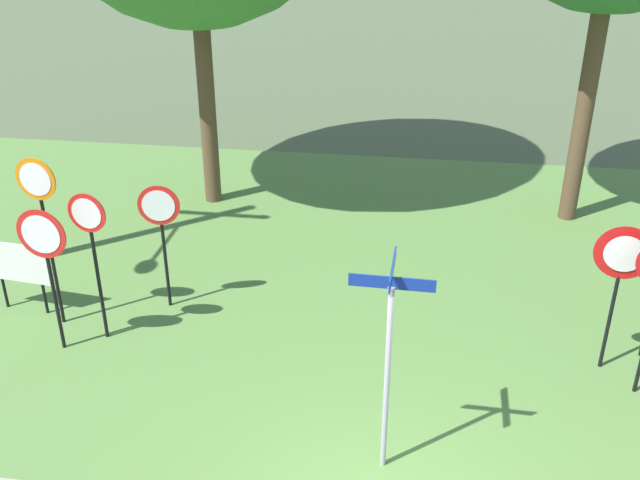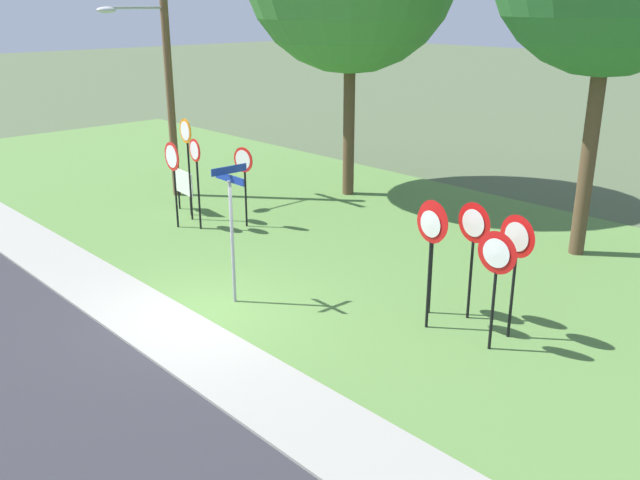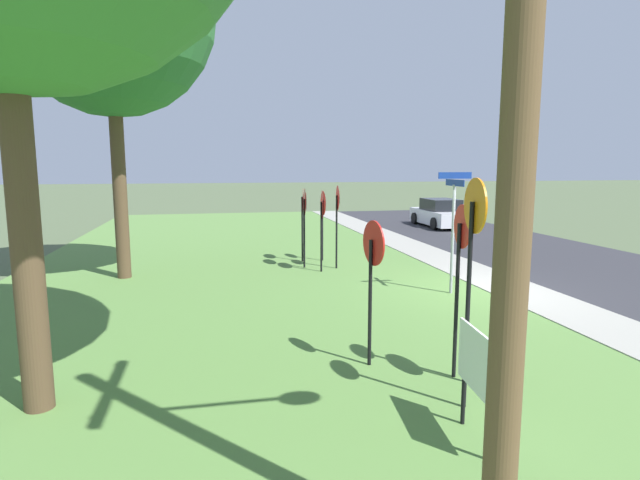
% 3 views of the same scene
% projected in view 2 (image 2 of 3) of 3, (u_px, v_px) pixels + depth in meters
% --- Properties ---
extents(ground_plane, '(160.00, 160.00, 0.00)m').
position_uv_depth(ground_plane, '(199.00, 317.00, 13.51)').
color(ground_plane, '#4C5B3D').
extents(sidewalk_strip, '(44.00, 1.60, 0.06)m').
position_uv_depth(sidewalk_strip, '(164.00, 328.00, 12.99)').
color(sidewalk_strip, '#99968C').
rests_on(sidewalk_strip, ground_plane).
extents(grass_median, '(44.00, 12.00, 0.04)m').
position_uv_depth(grass_median, '(398.00, 247.00, 17.37)').
color(grass_median, '#567F3D').
rests_on(grass_median, ground_plane).
extents(stop_sign_near_left, '(0.77, 0.11, 2.38)m').
position_uv_depth(stop_sign_near_left, '(173.00, 166.00, 18.24)').
color(stop_sign_near_left, black).
rests_on(stop_sign_near_left, grass_median).
extents(stop_sign_near_right, '(0.67, 0.12, 2.88)m').
position_uv_depth(stop_sign_near_right, '(187.00, 148.00, 18.80)').
color(stop_sign_near_right, black).
rests_on(stop_sign_near_right, grass_median).
extents(stop_sign_far_left, '(0.67, 0.13, 2.22)m').
position_uv_depth(stop_sign_far_left, '(244.00, 170.00, 18.35)').
color(stop_sign_far_left, black).
rests_on(stop_sign_far_left, grass_median).
extents(stop_sign_far_center, '(0.61, 0.12, 2.49)m').
position_uv_depth(stop_sign_far_center, '(196.00, 166.00, 18.09)').
color(stop_sign_far_center, black).
rests_on(stop_sign_far_center, grass_median).
extents(yield_sign_near_left, '(0.78, 0.13, 2.36)m').
position_uv_depth(yield_sign_near_left, '(473.00, 233.00, 12.80)').
color(yield_sign_near_left, black).
rests_on(yield_sign_near_left, grass_median).
extents(yield_sign_near_right, '(0.77, 0.10, 2.22)m').
position_uv_depth(yield_sign_near_right, '(496.00, 263.00, 11.64)').
color(yield_sign_near_right, black).
rests_on(yield_sign_near_right, grass_median).
extents(yield_sign_far_left, '(0.78, 0.16, 2.36)m').
position_uv_depth(yield_sign_far_left, '(516.00, 248.00, 12.04)').
color(yield_sign_far_left, black).
rests_on(yield_sign_far_left, grass_median).
extents(yield_sign_far_right, '(0.73, 0.13, 2.45)m').
position_uv_depth(yield_sign_far_right, '(430.00, 237.00, 12.40)').
color(yield_sign_far_right, black).
rests_on(yield_sign_far_right, grass_median).
extents(yield_sign_center, '(0.81, 0.15, 2.34)m').
position_uv_depth(yield_sign_center, '(432.00, 230.00, 13.03)').
color(yield_sign_center, black).
rests_on(yield_sign_center, grass_median).
extents(street_name_post, '(0.96, 0.82, 2.87)m').
position_uv_depth(street_name_post, '(231.00, 223.00, 13.58)').
color(street_name_post, '#9EA0A8').
rests_on(street_name_post, grass_median).
extents(utility_pole, '(2.10, 2.24, 7.97)m').
position_uv_depth(utility_pole, '(163.00, 57.00, 20.49)').
color(utility_pole, brown).
rests_on(utility_pole, grass_median).
extents(notice_board, '(1.10, 0.15, 1.25)m').
position_uv_depth(notice_board, '(184.00, 185.00, 19.93)').
color(notice_board, black).
rests_on(notice_board, grass_median).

